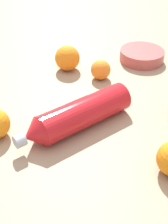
# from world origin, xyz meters

# --- Properties ---
(ground_plane) EXTENTS (2.40, 2.40, 0.00)m
(ground_plane) POSITION_xyz_m (0.00, 0.00, 0.00)
(ground_plane) COLOR #9E7F60
(water_bottle) EXTENTS (0.32, 0.18, 0.08)m
(water_bottle) POSITION_xyz_m (0.01, 0.01, 0.04)
(water_bottle) COLOR red
(water_bottle) RESTS_ON ground_plane
(orange_0) EXTENTS (0.06, 0.06, 0.06)m
(orange_0) POSITION_xyz_m (-0.13, -0.21, 0.03)
(orange_0) COLOR orange
(orange_0) RESTS_ON ground_plane
(orange_2) EXTENTS (0.08, 0.08, 0.08)m
(orange_2) POSITION_xyz_m (-0.04, -0.30, 0.04)
(orange_2) COLOR orange
(orange_2) RESTS_ON ground_plane
(ceramic_bowl) EXTENTS (0.16, 0.16, 0.04)m
(ceramic_bowl) POSITION_xyz_m (-0.31, -0.29, 0.02)
(ceramic_bowl) COLOR #B24C47
(ceramic_bowl) RESTS_ON ground_plane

